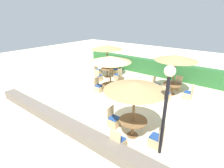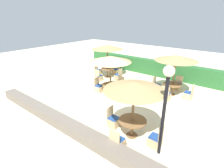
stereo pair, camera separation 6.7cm
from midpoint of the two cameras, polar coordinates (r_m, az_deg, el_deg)
The scene contains 25 objects.
ground_plane at distance 10.30m, azimuth -1.87°, elevation -5.63°, with size 40.00×40.00×0.00m, color beige.
hedge_row at distance 15.07m, azimuth 13.47°, elevation 5.24°, with size 13.00×0.70×1.23m, color #28602D.
stone_border at distance 8.35m, azimuth -16.07°, elevation -11.76°, with size 10.00×0.56×0.48m, color #6B6056.
lamp_post at distance 5.84m, azimuth 17.53°, elevation -3.37°, with size 0.36×0.36×3.32m.
parasol_front_right at distance 6.57m, azimuth 7.55°, elevation -0.80°, with size 2.38×2.38×2.40m.
round_table_front_right at distance 7.35m, azimuth 6.92°, elevation -12.60°, with size 1.15×1.15×0.75m.
patio_chair_front_right_east at distance 7.19m, azimuth 14.27°, elevation -17.46°, with size 0.46×0.46×0.93m.
patio_chair_front_right_west at distance 8.05m, azimuth 0.70°, elevation -12.01°, with size 0.46×0.46×0.93m.
patio_chair_front_right_south at distance 6.88m, azimuth 2.03°, elevation -18.73°, with size 0.46×0.46×0.93m.
parasol_back_right at distance 11.03m, azimuth 20.41°, elevation 7.95°, with size 2.50×2.50×2.54m.
round_table_back_right at distance 11.55m, azimuth 19.27°, elevation -0.66°, with size 1.11×1.11×0.72m.
patio_chair_back_right_south at distance 10.82m, azimuth 17.34°, elevation -3.74°, with size 0.46×0.46×0.93m.
patio_chair_back_right_west at distance 12.00m, azimuth 14.41°, elevation -0.89°, with size 0.46×0.46×0.93m.
patio_chair_back_right_east at distance 11.43m, azimuth 23.81°, elevation -3.29°, with size 0.46×0.46×0.93m.
patio_chair_back_right_north at distance 12.59m, azimuth 20.76°, elevation -0.58°, with size 0.46×0.46×0.93m.
parasol_back_left at distance 13.64m, azimuth -1.38°, elevation 11.90°, with size 2.42×2.42×2.59m.
round_table_back_left at distance 14.07m, azimuth -1.31°, elevation 4.50°, with size 1.09×1.09×0.73m.
patio_chair_back_left_south at distance 13.40m, azimuth -4.17°, elevation 2.14°, with size 0.46×0.46×0.93m.
patio_chair_back_left_east at distance 13.55m, azimuth 2.21°, elevation 2.42°, with size 0.46×0.46×0.93m.
patio_chair_back_left_north at distance 14.94m, azimuth 1.32°, elevation 4.27°, with size 0.46×0.46×0.93m.
patio_chair_back_left_west at distance 14.79m, azimuth -4.49°, elevation 4.02°, with size 0.46×0.46×0.93m.
parasol_center at distance 10.24m, azimuth -0.35°, elevation 8.10°, with size 2.47×2.47×2.50m.
round_table_center at distance 10.78m, azimuth -0.33°, elevation -0.92°, with size 1.01×1.01×0.76m.
patio_chair_center_west at distance 11.47m, azimuth -4.16°, elevation -1.29°, with size 0.46×0.46×0.93m.
patio_chair_center_north at distance 11.67m, azimuth 2.64°, elevation -0.84°, with size 0.46×0.46×0.93m.
Camera 2 is at (5.92, -7.00, 4.72)m, focal length 28.00 mm.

